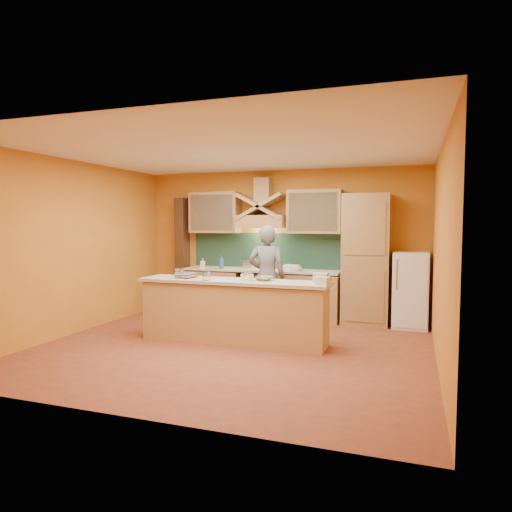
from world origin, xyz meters
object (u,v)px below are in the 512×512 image
(kitchen_scale, at_px, (247,278))
(fridge, at_px, (410,290))
(person, at_px, (267,276))
(mixing_bowl, at_px, (264,278))
(stove, at_px, (261,293))

(kitchen_scale, bearing_deg, fridge, 65.99)
(person, bearing_deg, fridge, -169.55)
(person, distance_m, kitchen_scale, 1.24)
(mixing_bowl, bearing_deg, kitchen_scale, -136.63)
(person, relative_size, mixing_bowl, 6.68)
(stove, relative_size, mixing_bowl, 3.42)
(person, height_order, kitchen_scale, person)
(stove, xyz_separation_m, person, (0.37, -0.79, 0.43))
(kitchen_scale, relative_size, mixing_bowl, 0.50)
(fridge, xyz_separation_m, kitchen_scale, (-2.24, -2.03, 0.35))
(fridge, bearing_deg, person, -161.19)
(fridge, relative_size, person, 0.74)
(fridge, relative_size, mixing_bowl, 4.94)
(person, distance_m, mixing_bowl, 1.09)
(fridge, distance_m, person, 2.47)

